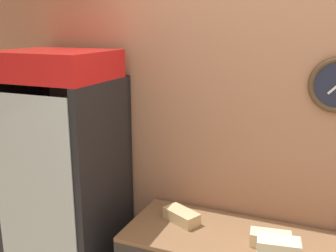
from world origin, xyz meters
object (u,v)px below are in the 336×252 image
object	(u,v)px
sandwich_stack_middle	(278,246)
beverage_cooler	(70,179)
sandwich_flat_left	(182,216)
sandwich_flat_right	(270,239)

from	to	relation	value
sandwich_stack_middle	beverage_cooler	bearing A→B (deg)	171.43
beverage_cooler	sandwich_flat_left	size ratio (longest dim) A/B	7.43
beverage_cooler	sandwich_stack_middle	bearing A→B (deg)	-8.57
sandwich_stack_middle	sandwich_flat_left	size ratio (longest dim) A/B	0.89
sandwich_flat_left	sandwich_stack_middle	bearing A→B (deg)	-21.76
sandwich_flat_right	sandwich_flat_left	bearing A→B (deg)	173.49
sandwich_stack_middle	sandwich_flat_left	world-z (taller)	sandwich_stack_middle
beverage_cooler	sandwich_flat_left	xyz separation A→B (m)	(0.82, 0.03, -0.13)
beverage_cooler	sandwich_stack_middle	distance (m)	1.46
sandwich_stack_middle	sandwich_flat_left	distance (m)	0.67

